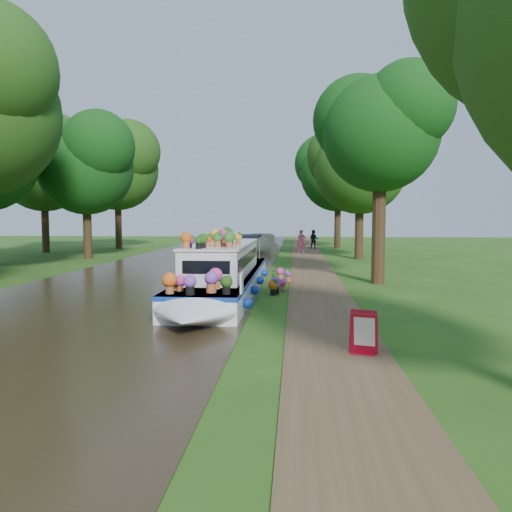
{
  "coord_description": "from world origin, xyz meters",
  "views": [
    {
      "loc": [
        0.32,
        -18.23,
        2.86
      ],
      "look_at": [
        -1.2,
        0.96,
        1.3
      ],
      "focal_mm": 35.0,
      "sensor_mm": 36.0,
      "label": 1
    }
  ],
  "objects_px": {
    "second_boat": "(263,245)",
    "pedestrian_dark": "(314,239)",
    "plant_boat": "(223,272)",
    "pedestrian_pink": "(301,242)",
    "sandwich_board": "(364,335)"
  },
  "relations": [
    {
      "from": "pedestrian_pink",
      "to": "second_boat",
      "type": "bearing_deg",
      "value": 143.99
    },
    {
      "from": "plant_boat",
      "to": "sandwich_board",
      "type": "distance_m",
      "value": 8.44
    },
    {
      "from": "plant_boat",
      "to": "pedestrian_pink",
      "type": "height_order",
      "value": "plant_boat"
    },
    {
      "from": "plant_boat",
      "to": "pedestrian_pink",
      "type": "xyz_separation_m",
      "value": [
        3.02,
        19.72,
        0.07
      ]
    },
    {
      "from": "sandwich_board",
      "to": "pedestrian_dark",
      "type": "height_order",
      "value": "pedestrian_dark"
    },
    {
      "from": "second_boat",
      "to": "pedestrian_dark",
      "type": "distance_m",
      "value": 5.54
    },
    {
      "from": "sandwich_board",
      "to": "pedestrian_pink",
      "type": "bearing_deg",
      "value": 107.77
    },
    {
      "from": "sandwich_board",
      "to": "pedestrian_dark",
      "type": "relative_size",
      "value": 0.54
    },
    {
      "from": "second_boat",
      "to": "pedestrian_pink",
      "type": "xyz_separation_m",
      "value": [
        3.03,
        -2.0,
        0.36
      ]
    },
    {
      "from": "second_boat",
      "to": "sandwich_board",
      "type": "bearing_deg",
      "value": -89.56
    },
    {
      "from": "second_boat",
      "to": "pedestrian_pink",
      "type": "relative_size",
      "value": 4.13
    },
    {
      "from": "plant_boat",
      "to": "sandwich_board",
      "type": "relative_size",
      "value": 15.53
    },
    {
      "from": "second_boat",
      "to": "pedestrian_dark",
      "type": "xyz_separation_m",
      "value": [
        4.17,
        3.65,
        0.28
      ]
    },
    {
      "from": "plant_boat",
      "to": "second_boat",
      "type": "height_order",
      "value": "plant_boat"
    },
    {
      "from": "second_boat",
      "to": "pedestrian_dark",
      "type": "bearing_deg",
      "value": 33.83
    }
  ]
}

